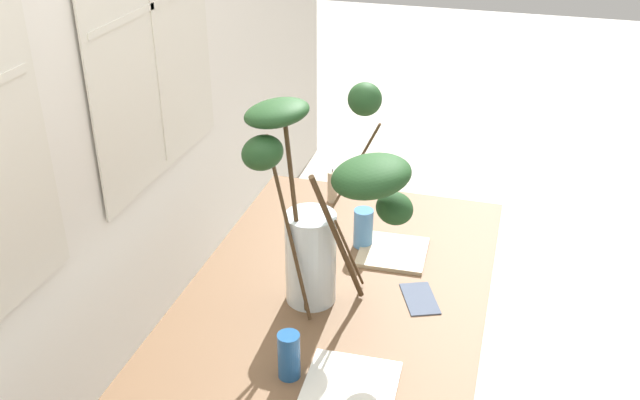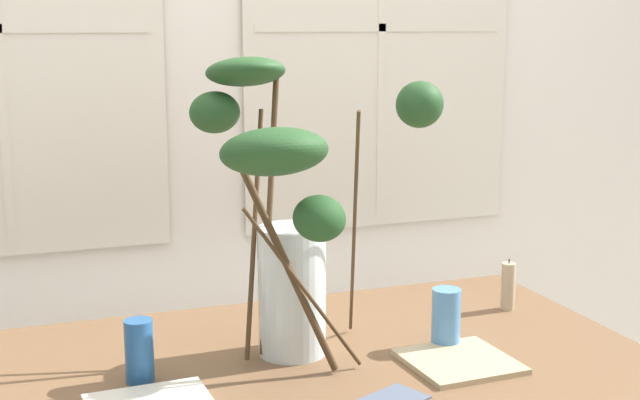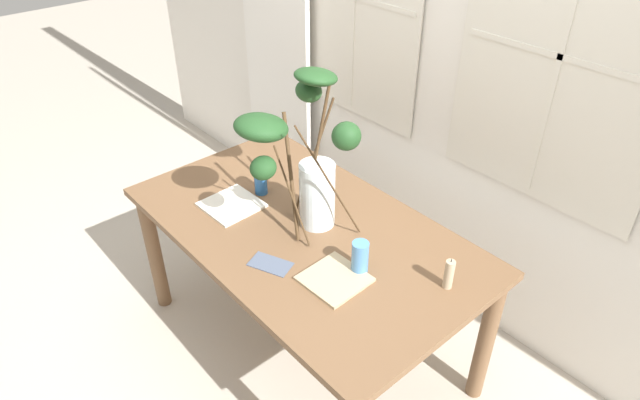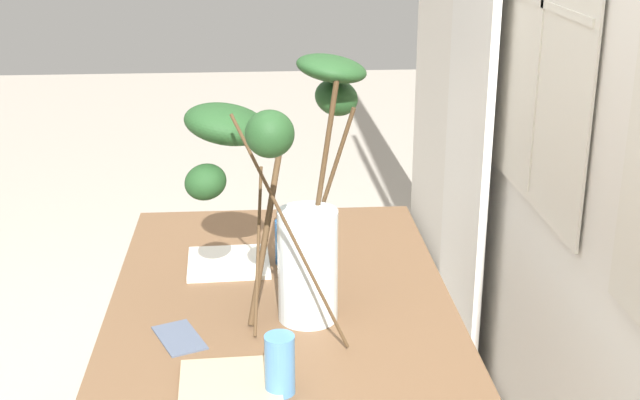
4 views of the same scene
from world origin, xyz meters
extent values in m
cube|color=silver|center=(-0.56, 0.82, 1.47)|extent=(0.82, 0.01, 1.18)
cube|color=silver|center=(-0.56, 0.81, 1.47)|extent=(0.89, 0.01, 1.25)
cube|color=silver|center=(-0.56, 0.81, 1.47)|extent=(0.02, 0.01, 1.18)
cube|color=silver|center=(-0.56, 0.81, 1.47)|extent=(0.82, 0.01, 0.02)
cube|color=white|center=(-1.16, 0.75, 1.26)|extent=(0.60, 0.03, 2.52)
cube|color=brown|center=(0.00, 0.00, 0.73)|extent=(1.59, 0.92, 0.03)
cylinder|color=brown|center=(-0.74, -0.40, 0.36)|extent=(0.07, 0.07, 0.71)
cylinder|color=brown|center=(-0.74, 0.40, 0.36)|extent=(0.07, 0.07, 0.71)
cylinder|color=silver|center=(0.02, 0.07, 0.89)|extent=(0.15, 0.15, 0.29)
cylinder|color=silver|center=(0.02, 0.07, 0.80)|extent=(0.14, 0.14, 0.09)
cylinder|color=#47331E|center=(-0.03, -0.03, 1.00)|extent=(0.22, 0.12, 0.49)
ellipsoid|color=#1E421E|center=(-0.08, -0.13, 1.24)|extent=(0.28, 0.30, 0.14)
cylinder|color=#47331E|center=(-0.03, 0.10, 1.07)|extent=(0.08, 0.10, 0.62)
ellipsoid|color=#1E421E|center=(-0.07, 0.13, 1.38)|extent=(0.25, 0.25, 0.10)
cylinder|color=#47331E|center=(0.00, -0.06, 0.93)|extent=(0.26, 0.03, 0.36)
ellipsoid|color=#1E421E|center=(-0.01, -0.18, 1.11)|extent=(0.12, 0.13, 0.12)
cylinder|color=#47331E|center=(0.15, 0.02, 1.03)|extent=(0.10, 0.27, 0.56)
ellipsoid|color=#1E421E|center=(0.28, -0.03, 1.31)|extent=(0.15, 0.14, 0.14)
cylinder|color=#47331E|center=(-0.06, 0.11, 1.02)|extent=(0.10, 0.16, 0.54)
ellipsoid|color=#1E421E|center=(-0.13, 0.15, 1.29)|extent=(0.16, 0.17, 0.13)
cylinder|color=#235693|center=(-0.34, 0.02, 0.81)|extent=(0.06, 0.06, 0.13)
cylinder|color=#4C84BC|center=(0.36, -0.02, 0.81)|extent=(0.07, 0.07, 0.14)
cube|color=silver|center=(-0.34, -0.15, 0.75)|extent=(0.25, 0.25, 0.01)
cube|color=tan|center=(0.34, -0.13, 0.75)|extent=(0.23, 0.23, 0.01)
cube|color=#4C566B|center=(0.10, -0.26, 0.75)|extent=(0.19, 0.15, 0.00)
camera|label=1|loc=(-1.76, -0.48, 2.08)|focal=41.25mm
camera|label=2|loc=(-0.59, -1.76, 1.48)|focal=50.29mm
camera|label=3|loc=(1.49, -1.21, 2.21)|focal=31.23mm
camera|label=4|loc=(2.01, -0.05, 1.78)|focal=48.40mm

